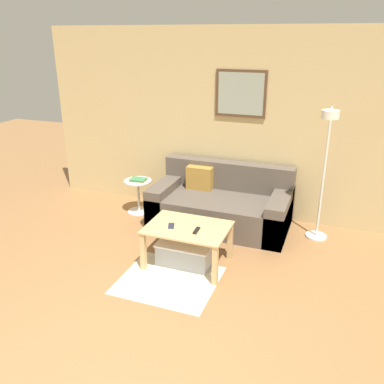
{
  "coord_description": "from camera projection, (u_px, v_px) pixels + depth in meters",
  "views": [
    {
      "loc": [
        1.42,
        -1.73,
        2.44
      ],
      "look_at": [
        -0.01,
        2.08,
        0.85
      ],
      "focal_mm": 38.0,
      "sensor_mm": 36.0,
      "label": 1
    }
  ],
  "objects": [
    {
      "name": "remote_control",
      "position": [
        197.0,
        230.0,
        4.35
      ],
      "size": [
        0.05,
        0.15,
        0.02
      ],
      "primitive_type": "cube",
      "rotation": [
        0.0,
        0.0,
        0.05
      ],
      "color": "black",
      "rests_on": "coffee_table"
    },
    {
      "name": "coffee_table",
      "position": [
        188.0,
        234.0,
        4.49
      ],
      "size": [
        0.9,
        0.64,
        0.46
      ],
      "color": "tan",
      "rests_on": "ground_plane"
    },
    {
      "name": "storage_bin",
      "position": [
        185.0,
        253.0,
        4.57
      ],
      "size": [
        0.62,
        0.35,
        0.26
      ],
      "color": "#9EA3A8",
      "rests_on": "ground_plane"
    },
    {
      "name": "book_stack",
      "position": [
        138.0,
        179.0,
        5.77
      ],
      "size": [
        0.26,
        0.2,
        0.04
      ],
      "color": "#D8C666",
      "rests_on": "side_table"
    },
    {
      "name": "cell_phone",
      "position": [
        171.0,
        226.0,
        4.47
      ],
      "size": [
        0.11,
        0.15,
        0.01
      ],
      "primitive_type": "cube",
      "rotation": [
        0.0,
        0.0,
        0.36
      ],
      "color": "#1E2338",
      "rests_on": "coffee_table"
    },
    {
      "name": "wall_back",
      "position": [
        233.0,
        125.0,
        5.55
      ],
      "size": [
        5.6,
        0.09,
        2.55
      ],
      "color": "tan",
      "rests_on": "ground_plane"
    },
    {
      "name": "area_rug",
      "position": [
        169.0,
        280.0,
        4.31
      ],
      "size": [
        1.01,
        0.9,
        0.01
      ],
      "primitive_type": "cube",
      "color": "beige",
      "rests_on": "ground_plane"
    },
    {
      "name": "floor_lamp",
      "position": [
        325.0,
        158.0,
        4.69
      ],
      "size": [
        0.27,
        0.52,
        1.67
      ],
      "color": "white",
      "rests_on": "ground_plane"
    },
    {
      "name": "side_table",
      "position": [
        138.0,
        193.0,
        5.86
      ],
      "size": [
        0.39,
        0.39,
        0.49
      ],
      "color": "silver",
      "rests_on": "ground_plane"
    },
    {
      "name": "couch",
      "position": [
        221.0,
        205.0,
        5.49
      ],
      "size": [
        1.82,
        0.93,
        0.8
      ],
      "color": "brown",
      "rests_on": "ground_plane"
    }
  ]
}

